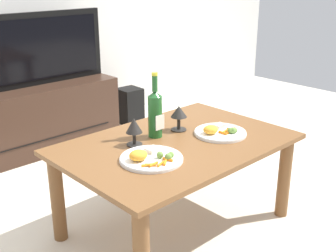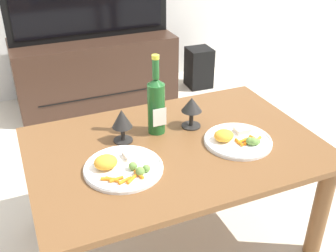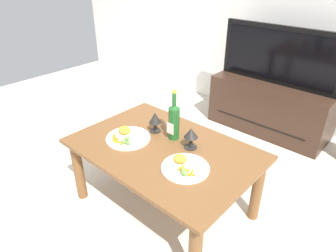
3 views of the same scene
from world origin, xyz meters
name	(u,v)px [view 3 (image 3 of 3)]	position (x,y,z in m)	size (l,w,h in m)	color
ground_plane	(164,205)	(0.00, 0.00, 0.00)	(6.40, 6.40, 0.00)	beige
dining_table	(164,158)	(0.00, 0.00, 0.41)	(1.16, 0.78, 0.49)	brown
tv_stand	(270,107)	(0.03, 1.52, 0.25)	(1.14, 0.48, 0.50)	#382319
tv_screen	(279,56)	(0.03, 1.52, 0.76)	(1.12, 0.05, 0.53)	black
wine_bottle	(174,120)	(-0.03, 0.13, 0.62)	(0.07, 0.07, 0.34)	#1E5923
goblet_left	(155,119)	(-0.18, 0.11, 0.59)	(0.08, 0.08, 0.14)	black
goblet_right	(191,134)	(0.13, 0.11, 0.59)	(0.09, 0.09, 0.14)	black
dinner_plate_left	(128,137)	(-0.25, -0.08, 0.51)	(0.29, 0.29, 0.06)	white
dinner_plate_right	(185,167)	(0.24, -0.08, 0.51)	(0.28, 0.28, 0.06)	white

